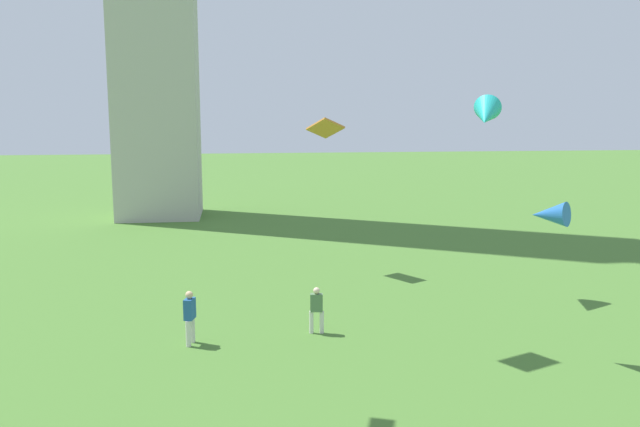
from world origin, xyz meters
TOP-DOWN VIEW (x-y plane):
  - person_2 at (-5.88, 21.39)m, footprint 0.40×0.55m
  - person_4 at (-1.60, 21.96)m, footprint 0.50×0.31m
  - kite_flying_2 at (-0.06, 30.98)m, footprint 1.73×1.78m
  - kite_flying_3 at (5.80, 25.89)m, footprint 1.85×2.20m
  - kite_flying_5 at (5.24, 18.99)m, footprint 1.35×1.37m

SIDE VIEW (x-z plane):
  - person_4 at x=-1.60m, z-range 0.11..1.75m
  - person_2 at x=-5.88m, z-range 0.12..1.94m
  - kite_flying_5 at x=5.24m, z-range 4.07..4.95m
  - kite_flying_2 at x=-0.06m, z-range 6.32..7.37m
  - kite_flying_3 at x=5.80m, z-range 6.67..8.32m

